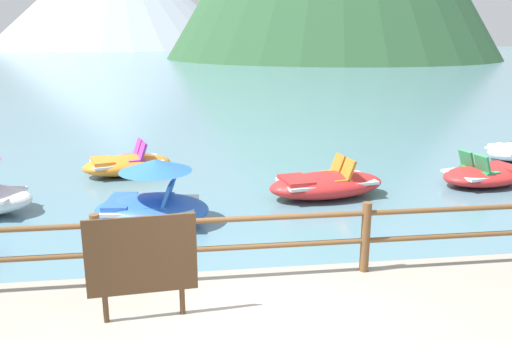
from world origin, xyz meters
TOP-DOWN VIEW (x-y plane):
  - ground_plane at (0.00, 40.00)m, footprint 200.00×200.00m
  - dock_railing at (-0.00, 1.55)m, footprint 23.92×0.12m
  - sign_board at (-1.09, 0.74)m, footprint 1.18×0.14m
  - pedal_boat_0 at (-2.13, 8.41)m, footprint 2.45×1.81m
  - pedal_boat_1 at (6.33, 6.36)m, footprint 2.40×1.70m
  - pedal_boat_2 at (2.37, 5.93)m, footprint 2.75×1.61m
  - pedal_boat_3 at (-1.26, 4.73)m, footprint 2.26×1.64m

SIDE VIEW (x-z plane):
  - ground_plane at x=0.00m, z-range 0.00..0.00m
  - pedal_boat_1 at x=6.33m, z-range -0.16..0.65m
  - pedal_boat_0 at x=-2.13m, z-range -0.16..0.68m
  - pedal_boat_2 at x=2.37m, z-range -0.15..0.72m
  - pedal_boat_3 at x=-1.26m, z-range -0.19..1.06m
  - dock_railing at x=0.00m, z-range 0.50..1.45m
  - sign_board at x=-1.09m, z-range 0.53..1.72m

